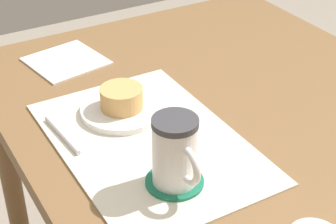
{
  "coord_description": "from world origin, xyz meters",
  "views": [
    {
      "loc": [
        0.71,
        -0.56,
        1.3
      ],
      "look_at": [
        -0.0,
        -0.15,
        0.78
      ],
      "focal_mm": 60.0,
      "sensor_mm": 36.0,
      "label": 1
    }
  ],
  "objects_px": {
    "dining_table": "(235,150)",
    "pastry_plate": "(122,110)",
    "coffee_mug": "(176,152)",
    "pastry": "(122,98)"
  },
  "relations": [
    {
      "from": "pastry_plate",
      "to": "pastry",
      "type": "xyz_separation_m",
      "value": [
        0.0,
        0.0,
        0.03
      ]
    },
    {
      "from": "dining_table",
      "to": "pastry_plate",
      "type": "distance_m",
      "value": 0.24
    },
    {
      "from": "dining_table",
      "to": "pastry",
      "type": "relative_size",
      "value": 12.8
    },
    {
      "from": "pastry",
      "to": "coffee_mug",
      "type": "bearing_deg",
      "value": -4.76
    },
    {
      "from": "pastry",
      "to": "coffee_mug",
      "type": "height_order",
      "value": "coffee_mug"
    },
    {
      "from": "dining_table",
      "to": "coffee_mug",
      "type": "xyz_separation_m",
      "value": [
        0.12,
        -0.21,
        0.15
      ]
    },
    {
      "from": "coffee_mug",
      "to": "pastry_plate",
      "type": "bearing_deg",
      "value": 175.24
    },
    {
      "from": "dining_table",
      "to": "pastry",
      "type": "distance_m",
      "value": 0.25
    },
    {
      "from": "dining_table",
      "to": "pastry_plate",
      "type": "bearing_deg",
      "value": -118.95
    },
    {
      "from": "pastry_plate",
      "to": "coffee_mug",
      "type": "xyz_separation_m",
      "value": [
        0.23,
        -0.02,
        0.06
      ]
    }
  ]
}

